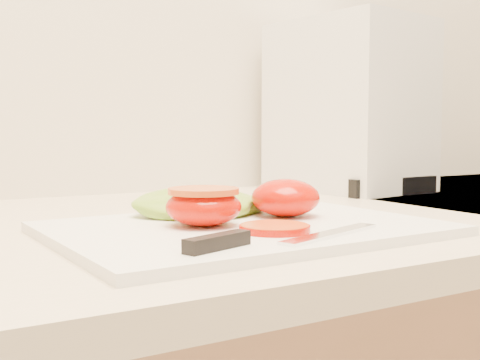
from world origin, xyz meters
TOP-DOWN VIEW (x-y plane):
  - cutting_board at (-0.16, 1.55)m, footprint 0.39×0.29m
  - tomato_half_dome at (-0.09, 1.57)m, footprint 0.08×0.08m
  - tomato_half_cut at (-0.20, 1.56)m, footprint 0.08×0.08m
  - tomato_slice_0 at (-0.16, 1.49)m, footprint 0.07×0.07m
  - lettuce_leaf_0 at (-0.18, 1.63)m, footprint 0.17×0.14m
  - lettuce_leaf_1 at (-0.13, 1.63)m, footprint 0.14×0.13m
  - knife at (-0.20, 1.44)m, footprint 0.22×0.06m
  - appliance at (0.24, 1.85)m, footprint 0.23×0.28m

SIDE VIEW (x-z plane):
  - cutting_board at x=-0.16m, z-range 0.93..0.94m
  - tomato_slice_0 at x=-0.16m, z-range 0.94..0.95m
  - knife at x=-0.20m, z-range 0.94..0.95m
  - lettuce_leaf_1 at x=-0.13m, z-range 0.94..0.96m
  - lettuce_leaf_0 at x=-0.18m, z-range 0.94..0.97m
  - tomato_half_cut at x=-0.20m, z-range 0.94..0.98m
  - tomato_half_dome at x=-0.09m, z-range 0.94..0.98m
  - appliance at x=0.24m, z-range 0.93..1.23m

